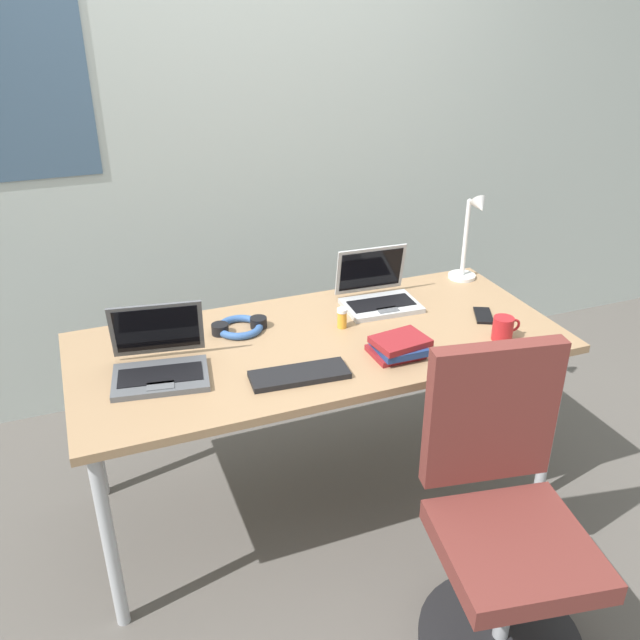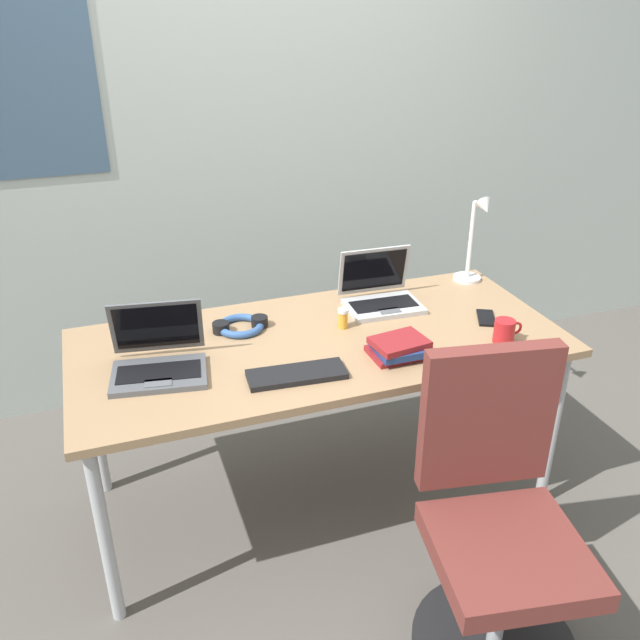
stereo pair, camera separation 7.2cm
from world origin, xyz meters
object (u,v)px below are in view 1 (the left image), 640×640
at_px(cell_phone, 483,315).
at_px(office_chair, 502,533).
at_px(external_keyboard, 299,375).
at_px(coffee_mug, 503,328).
at_px(laptop_near_mouse, 160,362).
at_px(pill_bottle, 342,318).
at_px(laptop_center, 378,294).
at_px(book_stack, 398,346).
at_px(computer_mouse, 123,329).
at_px(desk_lamp, 470,238).
at_px(headphones, 240,327).

relative_size(cell_phone, office_chair, 0.14).
distance_m(external_keyboard, coffee_mug, 0.79).
height_order(laptop_near_mouse, pill_bottle, laptop_near_mouse).
height_order(laptop_center, coffee_mug, laptop_center).
bearing_deg(external_keyboard, book_stack, 6.80).
xyz_separation_m(computer_mouse, coffee_mug, (1.30, -0.56, 0.03)).
bearing_deg(coffee_mug, laptop_near_mouse, 170.31).
xyz_separation_m(laptop_near_mouse, office_chair, (0.89, -0.76, -0.39)).
bearing_deg(laptop_near_mouse, pill_bottle, 7.59).
xyz_separation_m(external_keyboard, book_stack, (0.38, 0.02, 0.02)).
distance_m(laptop_center, office_chair, 1.06).
distance_m(desk_lamp, laptop_center, 0.50).
relative_size(laptop_near_mouse, coffee_mug, 3.10).
height_order(desk_lamp, laptop_center, desk_lamp).
relative_size(computer_mouse, cell_phone, 0.71).
relative_size(desk_lamp, laptop_center, 1.30).
bearing_deg(computer_mouse, headphones, -7.91).
height_order(computer_mouse, office_chair, office_chair).
distance_m(headphones, book_stack, 0.61).
bearing_deg(book_stack, office_chair, -81.99).
bearing_deg(office_chair, external_keyboard, 128.96).
bearing_deg(desk_lamp, office_chair, -115.28).
xyz_separation_m(desk_lamp, laptop_center, (-0.47, -0.08, -0.15)).
bearing_deg(desk_lamp, cell_phone, -111.43).
relative_size(laptop_near_mouse, pill_bottle, 4.44).
relative_size(external_keyboard, office_chair, 0.34).
bearing_deg(computer_mouse, desk_lamp, 9.01).
distance_m(desk_lamp, office_chair, 1.30).
relative_size(laptop_center, office_chair, 0.32).
bearing_deg(book_stack, computer_mouse, 149.47).
relative_size(external_keyboard, pill_bottle, 4.18).
relative_size(laptop_near_mouse, office_chair, 0.36).
height_order(laptop_near_mouse, computer_mouse, laptop_near_mouse).
distance_m(laptop_near_mouse, external_keyboard, 0.47).
distance_m(cell_phone, office_chair, 0.89).
height_order(headphones, book_stack, book_stack).
height_order(computer_mouse, coffee_mug, coffee_mug).
relative_size(laptop_near_mouse, book_stack, 1.73).
bearing_deg(computer_mouse, cell_phone, -5.02).
bearing_deg(coffee_mug, pill_bottle, 149.66).
bearing_deg(laptop_center, headphones, -177.93).
bearing_deg(computer_mouse, laptop_center, 3.88).
bearing_deg(laptop_near_mouse, desk_lamp, 12.58).
height_order(laptop_center, pill_bottle, laptop_center).
xyz_separation_m(computer_mouse, pill_bottle, (0.78, -0.25, 0.02)).
xyz_separation_m(external_keyboard, cell_phone, (0.83, 0.17, -0.01)).
distance_m(computer_mouse, office_chair, 1.51).
bearing_deg(pill_bottle, desk_lamp, 17.48).
bearing_deg(computer_mouse, coffee_mug, -12.67).
height_order(external_keyboard, cell_phone, external_keyboard).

